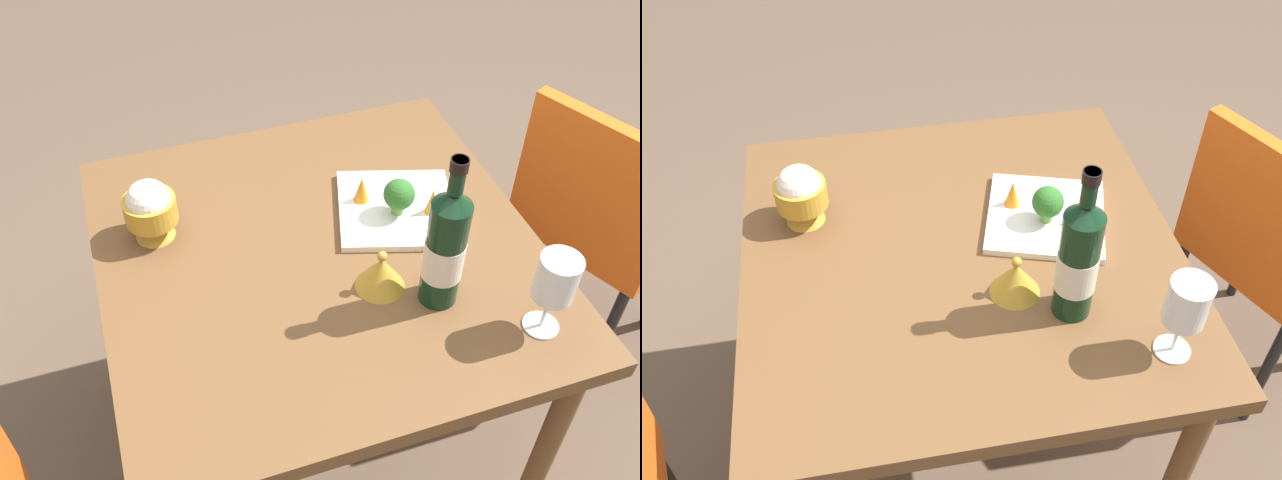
{
  "view_description": "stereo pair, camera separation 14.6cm",
  "coord_description": "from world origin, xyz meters",
  "views": [
    {
      "loc": [
        0.33,
        0.99,
        1.79
      ],
      "look_at": [
        0.0,
        0.0,
        0.77
      ],
      "focal_mm": 39.85,
      "sensor_mm": 36.0,
      "label": 1
    },
    {
      "loc": [
        0.19,
        1.03,
        1.79
      ],
      "look_at": [
        0.0,
        0.0,
        0.77
      ],
      "focal_mm": 39.85,
      "sensor_mm": 36.0,
      "label": 2
    }
  ],
  "objects": [
    {
      "name": "chair_near_window",
      "position": [
        -0.8,
        -0.1,
        0.53
      ],
      "size": [
        0.53,
        0.53,
        0.85
      ],
      "rotation": [
        0.0,
        0.0,
        1.98
      ],
      "color": "orange",
      "rests_on": "ground_plane"
    },
    {
      "name": "serving_plate",
      "position": [
        -0.2,
        -0.06,
        0.75
      ],
      "size": [
        0.31,
        0.31,
        0.02
      ],
      "rotation": [
        0.0,
        0.0,
        -0.3
      ],
      "color": "white",
      "rests_on": "dining_table"
    },
    {
      "name": "rice_bowl",
      "position": [
        0.32,
        -0.15,
        0.81
      ],
      "size": [
        0.11,
        0.11,
        0.14
      ],
      "color": "gold",
      "rests_on": "dining_table"
    },
    {
      "name": "broccoli_floret",
      "position": [
        -0.19,
        -0.04,
        0.8
      ],
      "size": [
        0.07,
        0.07,
        0.09
      ],
      "color": "#729E4C",
      "rests_on": "serving_plate"
    },
    {
      "name": "dining_table",
      "position": [
        0.0,
        0.0,
        0.65
      ],
      "size": [
        0.91,
        0.91,
        0.74
      ],
      "color": "brown",
      "rests_on": "ground_plane"
    },
    {
      "name": "ground_plane",
      "position": [
        0.0,
        0.0,
        0.0
      ],
      "size": [
        8.0,
        8.0,
        0.0
      ],
      "primitive_type": "plane",
      "color": "brown"
    },
    {
      "name": "carrot_garnish_right",
      "position": [
        -0.13,
        -0.11,
        0.79
      ],
      "size": [
        0.03,
        0.03,
        0.06
      ],
      "color": "orange",
      "rests_on": "serving_plate"
    },
    {
      "name": "carrot_garnish_left",
      "position": [
        -0.26,
        -0.02,
        0.79
      ],
      "size": [
        0.03,
        0.03,
        0.06
      ],
      "color": "orange",
      "rests_on": "serving_plate"
    },
    {
      "name": "rice_bowl_lid",
      "position": [
        -0.08,
        0.13,
        0.78
      ],
      "size": [
        0.1,
        0.1,
        0.09
      ],
      "color": "gold",
      "rests_on": "dining_table"
    },
    {
      "name": "wine_glass",
      "position": [
        -0.33,
        0.32,
        0.87
      ],
      "size": [
        0.08,
        0.08,
        0.18
      ],
      "color": "white",
      "rests_on": "dining_table"
    },
    {
      "name": "wine_bottle",
      "position": [
        -0.18,
        0.19,
        0.87
      ],
      "size": [
        0.08,
        0.08,
        0.34
      ],
      "color": "black",
      "rests_on": "dining_table"
    }
  ]
}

